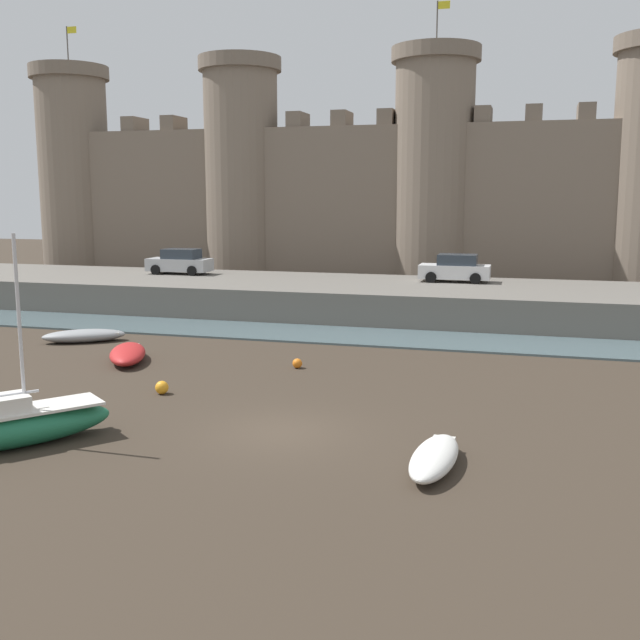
# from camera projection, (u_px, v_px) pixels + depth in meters

# --- Properties ---
(ground_plane) EXTENTS (160.00, 160.00, 0.00)m
(ground_plane) POSITION_uv_depth(u_px,v_px,m) (282.00, 432.00, 21.98)
(ground_plane) COLOR #382D23
(water_channel) EXTENTS (80.00, 4.50, 0.10)m
(water_channel) POSITION_uv_depth(u_px,v_px,m) (380.00, 337.00, 36.23)
(water_channel) COLOR slate
(water_channel) RESTS_ON ground
(quay_road) EXTENTS (69.77, 10.00, 1.80)m
(quay_road) POSITION_uv_depth(u_px,v_px,m) (405.00, 300.00, 42.97)
(quay_road) COLOR #666059
(quay_road) RESTS_ON ground
(castle) EXTENTS (63.91, 6.14, 19.86)m
(castle) POSITION_uv_depth(u_px,v_px,m) (433.00, 187.00, 52.76)
(castle) COLOR #7A6B5B
(castle) RESTS_ON ground
(sailboat_foreground_left) EXTENTS (4.51, 5.10, 5.88)m
(sailboat_foreground_left) POSITION_uv_depth(u_px,v_px,m) (15.00, 425.00, 20.65)
(sailboat_foreground_left) COLOR #1E6B47
(sailboat_foreground_left) RESTS_ON ground
(rowboat_midflat_right) EXTENTS (1.32, 3.51, 0.60)m
(rowboat_midflat_right) POSITION_uv_depth(u_px,v_px,m) (434.00, 457.00, 18.97)
(rowboat_midflat_right) COLOR silver
(rowboat_midflat_right) RESTS_ON ground
(rowboat_midflat_centre) EXTENTS (2.96, 4.04, 0.67)m
(rowboat_midflat_centre) POSITION_uv_depth(u_px,v_px,m) (128.00, 353.00, 31.14)
(rowboat_midflat_centre) COLOR red
(rowboat_midflat_centre) RESTS_ON ground
(rowboat_near_channel_right) EXTENTS (3.90, 3.06, 0.60)m
(rowboat_near_channel_right) POSITION_uv_depth(u_px,v_px,m) (84.00, 335.00, 35.30)
(rowboat_near_channel_right) COLOR gray
(rowboat_near_channel_right) RESTS_ON ground
(mooring_buoy_near_shore) EXTENTS (0.47, 0.47, 0.47)m
(mooring_buoy_near_shore) POSITION_uv_depth(u_px,v_px,m) (162.00, 388.00, 26.11)
(mooring_buoy_near_shore) COLOR orange
(mooring_buoy_near_shore) RESTS_ON ground
(mooring_buoy_mid_mud) EXTENTS (0.39, 0.39, 0.39)m
(mooring_buoy_mid_mud) POSITION_uv_depth(u_px,v_px,m) (297.00, 363.00, 30.00)
(mooring_buoy_mid_mud) COLOR orange
(mooring_buoy_mid_mud) RESTS_ON ground
(car_quay_east) EXTENTS (4.11, 1.89, 1.62)m
(car_quay_east) POSITION_uv_depth(u_px,v_px,m) (180.00, 262.00, 48.32)
(car_quay_east) COLOR #B2B5B7
(car_quay_east) RESTS_ON quay_road
(car_quay_centre_east) EXTENTS (4.11, 1.89, 1.62)m
(car_quay_centre_east) POSITION_uv_depth(u_px,v_px,m) (455.00, 269.00, 43.96)
(car_quay_centre_east) COLOR silver
(car_quay_centre_east) RESTS_ON quay_road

